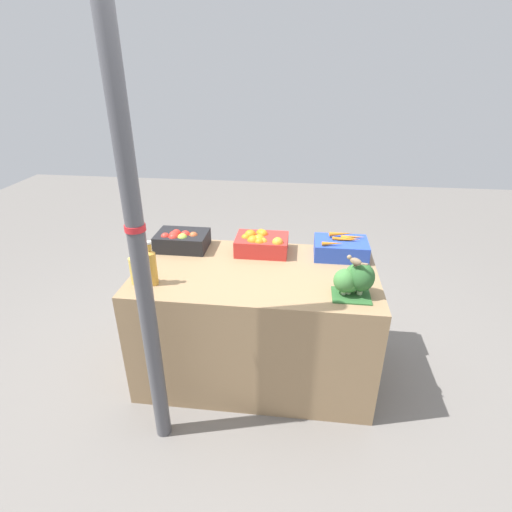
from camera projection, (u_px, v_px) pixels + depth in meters
name	position (u px, v px, depth m)	size (l,w,h in m)	color
ground_plane	(256.00, 367.00, 2.96)	(10.00, 10.00, 0.00)	slate
market_table	(256.00, 322.00, 2.78)	(1.56, 0.88, 0.82)	#937551
support_pole	(138.00, 251.00, 1.91)	(0.10, 0.10, 2.45)	#4C4C51
apple_crate	(182.00, 240.00, 2.86)	(0.36, 0.26, 0.15)	black
orange_crate	(261.00, 243.00, 2.80)	(0.36, 0.26, 0.16)	red
carrot_crate	(341.00, 248.00, 2.75)	(0.36, 0.26, 0.16)	#2847B7
broccoli_pile	(354.00, 279.00, 2.28)	(0.23, 0.20, 0.20)	#2D602D
juice_bottle_golden	(135.00, 268.00, 2.40)	(0.07, 0.07, 0.25)	gold
juice_bottle_amber	(152.00, 266.00, 2.38)	(0.06, 0.06, 0.28)	gold
sparrow_bird	(355.00, 261.00, 2.20)	(0.11, 0.09, 0.05)	#4C3D2D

